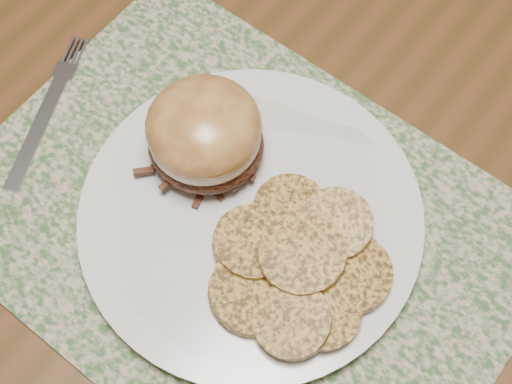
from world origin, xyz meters
TOP-DOWN VIEW (x-y plane):
  - dining_table at (0.00, 0.00)m, footprint 1.50×0.90m
  - placemat at (-0.11, -0.05)m, footprint 0.45×0.33m
  - dinner_plate at (-0.11, -0.04)m, footprint 0.26×0.26m
  - pork_sandwich at (-0.17, -0.02)m, footprint 0.12×0.12m
  - roasted_potatoes at (-0.05, -0.06)m, footprint 0.15×0.17m
  - fork at (-0.31, -0.07)m, footprint 0.08×0.16m

SIDE VIEW (x-z plane):
  - dining_table at x=0.00m, z-range 0.30..1.05m
  - placemat at x=-0.11m, z-range 0.75..0.75m
  - fork at x=-0.31m, z-range 0.75..0.76m
  - dinner_plate at x=-0.11m, z-range 0.75..0.77m
  - roasted_potatoes at x=-0.05m, z-range 0.76..0.80m
  - pork_sandwich at x=-0.17m, z-range 0.77..0.84m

